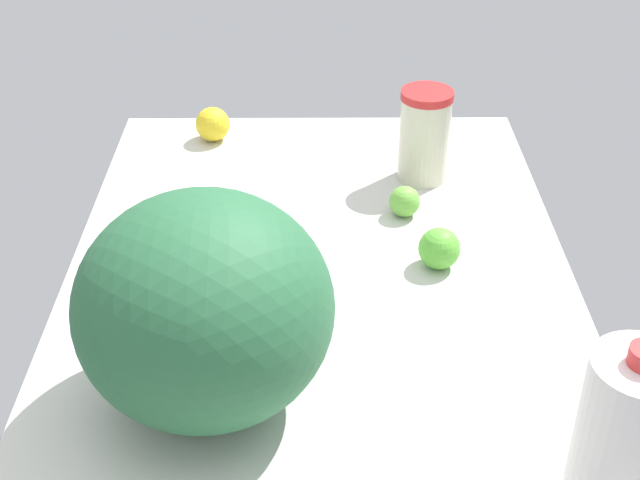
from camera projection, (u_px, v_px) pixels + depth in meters
countertop at (320, 306)px, 129.30cm from camera, size 120.00×76.00×3.00cm
milk_jug at (623, 448)px, 88.93cm from camera, size 10.09×10.09×24.13cm
watermelon at (204, 308)px, 103.73cm from camera, size 30.58×30.58×27.78cm
tumbler_cup at (424, 135)px, 153.68cm from camera, size 8.99×8.99×16.54cm
lemon_loose at (213, 124)px, 168.85cm from camera, size 6.49×6.49×6.49cm
lime_near_front at (405, 201)px, 146.22cm from camera, size 5.13×5.13×5.13cm
lime_by_jug at (439, 248)px, 133.50cm from camera, size 6.35×6.35×6.35cm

